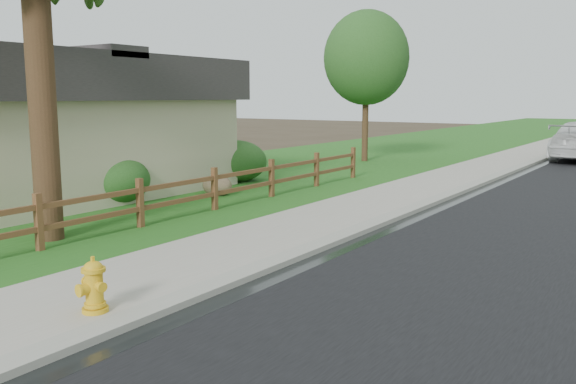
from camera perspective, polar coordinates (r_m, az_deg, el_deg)
The scene contains 12 objects.
ground at distance 7.56m, azimuth -24.37°, elevation -13.62°, with size 120.00×120.00×0.00m, color #3A2E1F.
sidewalk at distance 39.29m, azimuth 23.64°, elevation 4.16°, with size 2.20×90.00×0.10m, color gray.
grass_strip at distance 39.67m, azimuth 20.93°, elevation 4.33°, with size 1.60×90.00×0.06m, color #1C4E16.
lawn_near at distance 41.15m, azimuth 13.85°, elevation 4.79°, with size 9.00×90.00×0.04m, color #1C4E16.
ranch_fence at distance 14.05m, azimuth -10.08°, elevation -0.15°, with size 0.12×16.92×1.10m.
house at distance 20.07m, azimuth -24.48°, elevation 6.07°, with size 10.60×9.60×4.05m.
fire_hydrant at distance 8.13m, azimuth -17.72°, elevation -8.43°, with size 0.47×0.38×0.72m.
boulder at distance 17.34m, azimuth -6.65°, elevation 0.60°, with size 0.92×0.69×0.61m, color brown.
shrub_b at distance 16.54m, azimuth -15.93°, elevation 1.10°, with size 1.84×1.84×1.29m, color #1E4518.
shrub_c at distance 20.17m, azimuth -4.86°, elevation 2.58°, with size 1.61×1.61×1.16m, color #1E4518.
shrub_d at distance 20.16m, azimuth -4.88°, elevation 2.89°, with size 2.03×2.03×1.38m, color #1E4518.
tree_near_left at distance 26.54m, azimuth 7.35°, elevation 12.32°, with size 3.62×3.62×6.41m.
Camera 1 is at (6.05, -3.57, 2.80)m, focal length 38.00 mm.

